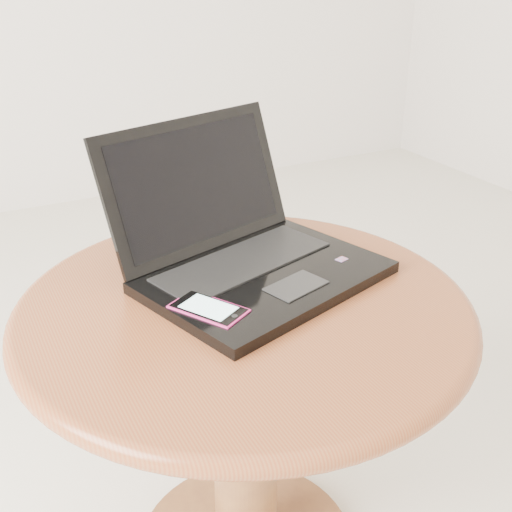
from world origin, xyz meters
TOP-DOWN VIEW (x-y plane):
  - table at (0.10, 0.06)m, footprint 0.66×0.66m
  - laptop at (0.13, 0.14)m, footprint 0.42×0.40m
  - phone_black at (0.03, 0.08)m, footprint 0.09×0.11m
  - phone_pink at (0.03, 0.03)m, footprint 0.10×0.12m

SIDE VIEW (x-z plane):
  - table at x=0.10m, z-range 0.15..0.68m
  - phone_black at x=0.03m, z-range 0.53..0.54m
  - phone_pink at x=0.03m, z-range 0.53..0.55m
  - laptop at x=0.13m, z-range 0.46..0.67m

